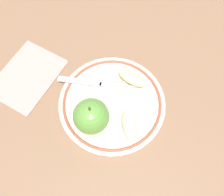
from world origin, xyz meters
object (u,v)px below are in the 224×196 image
fork (95,83)px  napkin_folded (27,76)px  apple_slice_front (129,125)px  plate (112,103)px  apple_slice_back (132,78)px  apple_red_whole (91,116)px

fork → napkin_folded: fork is taller
napkin_folded → apple_slice_front: bearing=-116.1°
napkin_folded → plate: bearing=-107.5°
fork → apple_slice_front: bearing=-45.4°
plate → apple_slice_front: size_ratio=3.52×
plate → apple_slice_back: bearing=-37.4°
apple_slice_back → napkin_folded: 0.23m
plate → apple_slice_back: (0.05, -0.04, 0.02)m
apple_red_whole → fork: size_ratio=0.45×
apple_slice_back → apple_red_whole: bearing=82.2°
apple_slice_front → napkin_folded: size_ratio=0.41×
apple_red_whole → apple_slice_back: bearing=-38.3°
apple_slice_front → apple_slice_back: same height
fork → napkin_folded: bearing=178.9°
apple_red_whole → napkin_folded: 0.19m
apple_slice_back → plate: bearing=83.1°
plate → fork: 0.06m
plate → fork: size_ratio=1.28×
fork → apple_red_whole: bearing=-83.6°
apple_red_whole → apple_slice_back: 0.12m
napkin_folded → apple_slice_back: bearing=-92.0°
apple_red_whole → fork: (0.08, 0.00, -0.03)m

